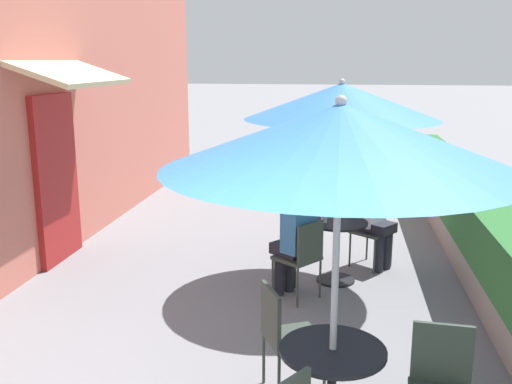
# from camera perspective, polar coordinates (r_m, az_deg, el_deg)

# --- Properties ---
(cafe_facade_wall) EXTENTS (0.98, 11.67, 4.20)m
(cafe_facade_wall) POSITION_cam_1_polar(r_m,az_deg,el_deg) (7.88, -19.34, 9.34)
(cafe_facade_wall) COLOR #C66B5B
(cafe_facade_wall) RESTS_ON ground_plane
(planter_hedge) EXTENTS (0.60, 10.67, 1.01)m
(planter_hedge) POSITION_cam_1_polar(r_m,az_deg,el_deg) (7.45, 20.96, -3.11)
(planter_hedge) COLOR gray
(planter_hedge) RESTS_ON ground_plane
(patio_table_near) EXTENTS (0.68, 0.68, 0.72)m
(patio_table_near) POSITION_cam_1_polar(r_m,az_deg,el_deg) (3.89, 7.59, -18.21)
(patio_table_near) COLOR black
(patio_table_near) RESTS_ON ground_plane
(patio_umbrella_near) EXTENTS (2.12, 2.12, 2.31)m
(patio_umbrella_near) POSITION_cam_1_polar(r_m,az_deg,el_deg) (3.36, 8.39, 5.46)
(patio_umbrella_near) COLOR #B7B7BC
(patio_umbrella_near) RESTS_ON ground_plane
(cafe_chair_near_left) EXTENTS (0.43, 0.43, 0.87)m
(cafe_chair_near_left) POSITION_cam_1_polar(r_m,az_deg,el_deg) (3.96, 18.09, -17.72)
(cafe_chair_near_left) COLOR #384238
(cafe_chair_near_left) RESTS_ON ground_plane
(cafe_chair_near_right) EXTENTS (0.53, 0.53, 0.87)m
(cafe_chair_near_right) POSITION_cam_1_polar(r_m,az_deg,el_deg) (4.40, 2.85, -13.74)
(cafe_chair_near_right) COLOR #384238
(cafe_chair_near_right) RESTS_ON ground_plane
(patio_table_mid) EXTENTS (0.68, 0.68, 0.72)m
(patio_table_mid) POSITION_cam_1_polar(r_m,az_deg,el_deg) (6.59, 8.09, -4.85)
(patio_table_mid) COLOR black
(patio_table_mid) RESTS_ON ground_plane
(patio_umbrella_mid) EXTENTS (2.12, 2.12, 2.31)m
(patio_umbrella_mid) POSITION_cam_1_polar(r_m,az_deg,el_deg) (6.30, 8.55, 8.94)
(patio_umbrella_mid) COLOR #B7B7BC
(patio_umbrella_mid) RESTS_ON ground_plane
(cafe_chair_mid_left) EXTENTS (0.56, 0.56, 0.87)m
(cafe_chair_mid_left) POSITION_cam_1_polar(r_m,az_deg,el_deg) (7.16, 10.99, -3.28)
(cafe_chair_mid_left) COLOR #384238
(cafe_chair_mid_left) RESTS_ON ground_plane
(seated_patron_mid_left) EXTENTS (0.51, 0.50, 1.25)m
(seated_patron_mid_left) POSITION_cam_1_polar(r_m,az_deg,el_deg) (7.05, 11.79, -2.12)
(seated_patron_mid_left) COLOR #23232D
(seated_patron_mid_left) RESTS_ON ground_plane
(cafe_chair_mid_right) EXTENTS (0.56, 0.56, 0.87)m
(cafe_chair_mid_right) POSITION_cam_1_polar(r_m,az_deg,el_deg) (6.04, 4.65, -6.16)
(cafe_chair_mid_right) COLOR #384238
(cafe_chair_mid_right) RESTS_ON ground_plane
(seated_patron_mid_right) EXTENTS (0.51, 0.50, 1.25)m
(seated_patron_mid_right) POSITION_cam_1_polar(r_m,az_deg,el_deg) (6.06, 3.88, -4.39)
(seated_patron_mid_right) COLOR #23232D
(seated_patron_mid_right) RESTS_ON ground_plane
(coffee_cup_mid) EXTENTS (0.07, 0.07, 0.09)m
(coffee_cup_mid) POSITION_cam_1_polar(r_m,az_deg,el_deg) (6.46, 6.83, -2.64)
(coffee_cup_mid) COLOR white
(coffee_cup_mid) RESTS_ON patio_table_mid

